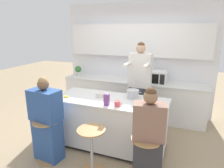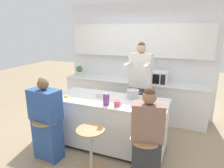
% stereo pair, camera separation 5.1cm
% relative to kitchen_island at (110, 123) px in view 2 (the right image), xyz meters
% --- Properties ---
extents(ground_plane, '(16.00, 16.00, 0.00)m').
position_rel_kitchen_island_xyz_m(ground_plane, '(0.00, 0.00, -0.46)').
color(ground_plane, tan).
extents(wall_back, '(3.67, 0.22, 2.70)m').
position_rel_kitchen_island_xyz_m(wall_back, '(0.00, 1.75, 1.08)').
color(wall_back, white).
rests_on(wall_back, ground_plane).
extents(back_counter, '(3.40, 0.62, 0.89)m').
position_rel_kitchen_island_xyz_m(back_counter, '(0.00, 1.46, -0.01)').
color(back_counter, white).
rests_on(back_counter, ground_plane).
extents(kitchen_island, '(1.98, 0.82, 0.91)m').
position_rel_kitchen_island_xyz_m(kitchen_island, '(0.00, 0.00, 0.00)').
color(kitchen_island, black).
rests_on(kitchen_island, ground_plane).
extents(bar_stool_leftmost, '(0.41, 0.41, 0.70)m').
position_rel_kitchen_island_xyz_m(bar_stool_leftmost, '(-0.79, -0.75, -0.05)').
color(bar_stool_leftmost, tan).
rests_on(bar_stool_leftmost, ground_plane).
extents(bar_stool_center, '(0.41, 0.41, 0.70)m').
position_rel_kitchen_island_xyz_m(bar_stool_center, '(0.00, -0.75, -0.05)').
color(bar_stool_center, tan).
rests_on(bar_stool_center, ground_plane).
extents(bar_stool_rightmost, '(0.41, 0.41, 0.70)m').
position_rel_kitchen_island_xyz_m(bar_stool_rightmost, '(0.79, -0.71, -0.05)').
color(bar_stool_rightmost, tan).
rests_on(bar_stool_rightmost, ground_plane).
extents(person_cooking, '(0.45, 0.60, 1.85)m').
position_rel_kitchen_island_xyz_m(person_cooking, '(0.34, 0.74, 0.46)').
color(person_cooking, '#383842').
rests_on(person_cooking, ground_plane).
extents(person_wrapped_blanket, '(0.52, 0.34, 1.39)m').
position_rel_kitchen_island_xyz_m(person_wrapped_blanket, '(-0.81, -0.71, 0.19)').
color(person_wrapped_blanket, '#2D5193').
rests_on(person_wrapped_blanket, ground_plane).
extents(person_seated_near, '(0.44, 0.33, 1.40)m').
position_rel_kitchen_island_xyz_m(person_seated_near, '(0.81, -0.71, 0.18)').
color(person_seated_near, '#333338').
rests_on(person_seated_near, ground_plane).
extents(cooking_pot, '(0.30, 0.22, 0.15)m').
position_rel_kitchen_island_xyz_m(cooking_pot, '(0.35, 0.20, 0.52)').
color(cooking_pot, '#B7BABC').
rests_on(cooking_pot, kitchen_island).
extents(fruit_bowl, '(0.17, 0.17, 0.07)m').
position_rel_kitchen_island_xyz_m(fruit_bowl, '(-0.21, 0.07, 0.48)').
color(fruit_bowl, silver).
rests_on(fruit_bowl, kitchen_island).
extents(coffee_cup_near, '(0.12, 0.09, 0.08)m').
position_rel_kitchen_island_xyz_m(coffee_cup_near, '(0.22, -0.27, 0.49)').
color(coffee_cup_near, '#DB4C51').
rests_on(coffee_cup_near, kitchen_island).
extents(banana_bunch, '(0.13, 0.09, 0.04)m').
position_rel_kitchen_island_xyz_m(banana_bunch, '(-0.76, -0.21, 0.47)').
color(banana_bunch, yellow).
rests_on(banana_bunch, kitchen_island).
extents(juice_carton, '(0.08, 0.08, 0.20)m').
position_rel_kitchen_island_xyz_m(juice_carton, '(0.05, -0.28, 0.54)').
color(juice_carton, '#7A428E').
rests_on(juice_carton, kitchen_island).
extents(microwave, '(0.54, 0.39, 0.28)m').
position_rel_kitchen_island_xyz_m(microwave, '(0.52, 1.42, 0.57)').
color(microwave, white).
rests_on(microwave, back_counter).
extents(potted_plant, '(0.17, 0.17, 0.26)m').
position_rel_kitchen_island_xyz_m(potted_plant, '(-1.48, 1.46, 0.58)').
color(potted_plant, beige).
rests_on(potted_plant, back_counter).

